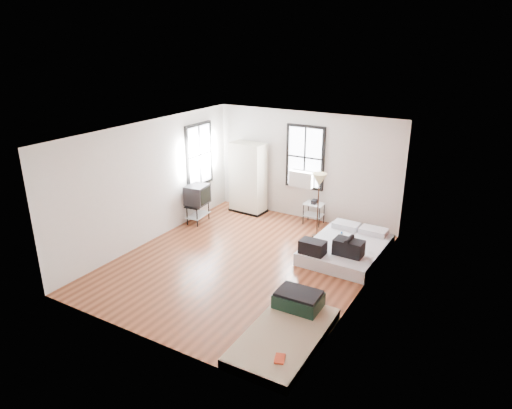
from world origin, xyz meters
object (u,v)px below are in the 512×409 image
Objects in this scene: tv_stand at (197,196)px; mattress_main at (346,248)px; wardrobe at (248,178)px; floor_lamp at (319,183)px; side_table at (314,208)px; mattress_bare at (288,327)px.

mattress_main is at bearing -5.39° from tv_stand.
mattress_main is at bearing -18.00° from wardrobe.
tv_stand reaches higher than mattress_main.
floor_lamp is 3.15m from tv_stand.
side_table is at bearing 5.08° from wardrobe.
side_table is 1.21m from floor_lamp.
wardrobe reaches higher than tv_stand.
wardrobe reaches higher than floor_lamp.
wardrobe is at bearing 164.69° from floor_lamp.
mattress_bare is 5.21m from tv_stand.
wardrobe is at bearing 55.35° from tv_stand.
mattress_main is at bearing 92.10° from mattress_bare.
side_table is 0.65× the size of tv_stand.
mattress_main is 3.19m from mattress_bare.
tv_stand is (-3.96, -0.07, 0.53)m from mattress_main.
mattress_bare is at bearing -73.54° from floor_lamp.
wardrobe reaches higher than mattress_bare.
mattress_main is at bearing -33.07° from floor_lamp.
side_table is (-1.34, 1.32, 0.25)m from mattress_main.
wardrobe is at bearing 160.29° from mattress_main.
mattress_main reaches higher than side_table.
wardrobe is at bearing -177.91° from side_table.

